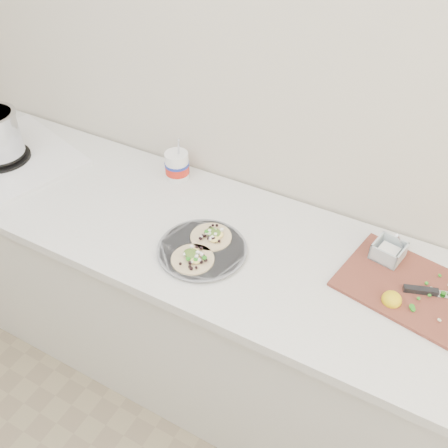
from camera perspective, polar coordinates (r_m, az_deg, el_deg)
The scene contains 4 objects.
counter at distance 2.13m, azimuth -3.41°, elevation -9.04°, with size 2.44×0.66×0.90m.
taco_plate at distance 1.69m, azimuth -2.52°, elevation -2.72°, with size 0.31×0.31×0.04m.
tub at distance 2.00m, azimuth -5.36°, elevation 6.85°, with size 0.10×0.10×0.22m.
cutboard at distance 1.69m, azimuth 20.74°, elevation -6.40°, with size 0.48×0.38×0.07m.
Camera 1 is at (0.77, 0.29, 2.09)m, focal length 40.00 mm.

